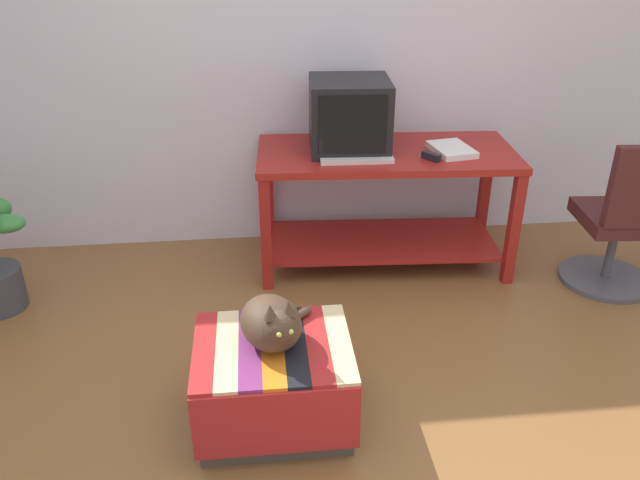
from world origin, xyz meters
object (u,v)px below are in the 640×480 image
at_px(keyboard, 356,158).
at_px(cat, 273,323).
at_px(ottoman_with_blanket, 274,383).
at_px(office_chair, 623,226).
at_px(stapler, 431,156).
at_px(desk, 385,187).
at_px(tv_monitor, 349,116).
at_px(book, 452,150).

relative_size(keyboard, cat, 1.04).
distance_m(ottoman_with_blanket, office_chair, 2.17).
bearing_deg(stapler, ottoman_with_blanket, -165.20).
relative_size(desk, keyboard, 3.77).
distance_m(ottoman_with_blanket, stapler, 1.57).
bearing_deg(keyboard, stapler, -3.83).
relative_size(desk, ottoman_with_blanket, 2.38).
bearing_deg(tv_monitor, office_chair, -15.21).
relative_size(desk, stapler, 13.69).
distance_m(cat, office_chair, 2.15).
distance_m(tv_monitor, keyboard, 0.26).
height_order(desk, office_chair, office_chair).
height_order(book, stapler, stapler).
bearing_deg(office_chair, cat, 28.94).
bearing_deg(book, tv_monitor, 158.50).
bearing_deg(cat, stapler, 35.00).
distance_m(cat, stapler, 1.49).
xyz_separation_m(cat, stapler, (0.92, 1.15, 0.24)).
xyz_separation_m(tv_monitor, ottoman_with_blanket, (-0.50, -1.38, -0.71)).
xyz_separation_m(tv_monitor, book, (0.57, -0.12, -0.18)).
height_order(keyboard, stapler, stapler).
height_order(tv_monitor, cat, tv_monitor).
relative_size(ottoman_with_blanket, office_chair, 0.71).
xyz_separation_m(office_chair, stapler, (-1.04, 0.27, 0.35)).
relative_size(tv_monitor, stapler, 4.22).
height_order(cat, stapler, stapler).
bearing_deg(ottoman_with_blanket, keyboard, 66.52).
distance_m(desk, keyboard, 0.34).
height_order(keyboard, cat, keyboard).
bearing_deg(stapler, desk, 103.61).
distance_m(keyboard, stapler, 0.41).
bearing_deg(cat, ottoman_with_blanket, -135.88).
distance_m(keyboard, ottoman_with_blanket, 1.40).
relative_size(cat, office_chair, 0.43).
xyz_separation_m(desk, book, (0.36, -0.07, 0.24)).
bearing_deg(book, office_chair, -32.20).
distance_m(tv_monitor, book, 0.61).
xyz_separation_m(tv_monitor, cat, (-0.50, -1.37, -0.42)).
bearing_deg(keyboard, cat, -111.86).
relative_size(tv_monitor, ottoman_with_blanket, 0.73).
distance_m(tv_monitor, cat, 1.52).
xyz_separation_m(keyboard, book, (0.56, 0.07, 0.01)).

